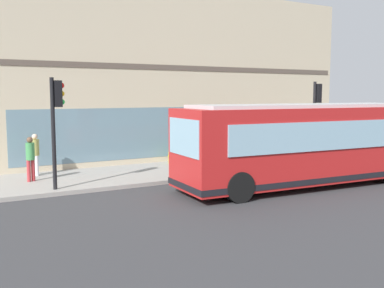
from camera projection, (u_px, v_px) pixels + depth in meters
name	position (u px, v px, depth m)	size (l,w,h in m)	color
ground	(259.00, 190.00, 16.03)	(120.00, 120.00, 0.00)	#38383A
sidewalk_curb	(193.00, 169.00, 20.18)	(4.42, 40.00, 0.15)	#9E9991
building_corner	(138.00, 79.00, 25.20)	(8.32, 21.44, 8.56)	beige
city_bus_nearside	(305.00, 145.00, 16.66)	(3.11, 10.17, 3.07)	red
traffic_light_near_corner	(316.00, 106.00, 21.32)	(0.32, 0.49, 3.87)	black
traffic_light_down_block	(56.00, 112.00, 15.27)	(0.32, 0.49, 3.85)	black
fire_hydrant	(171.00, 156.00, 21.32)	(0.35, 0.35, 0.74)	gold
pedestrian_near_building_entrance	(295.00, 139.00, 24.25)	(0.32, 0.32, 1.55)	gold
pedestrian_by_light_pole	(265.00, 146.00, 20.53)	(0.32, 0.32, 1.61)	#B23338
pedestrian_walking_along_curb	(30.00, 156.00, 16.81)	(0.32, 0.32, 1.69)	#B23338
pedestrian_near_hydrant	(35.00, 152.00, 18.05)	(0.32, 0.32, 1.69)	silver
newspaper_vending_box	(203.00, 155.00, 20.85)	(0.44, 0.42, 0.90)	#197233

